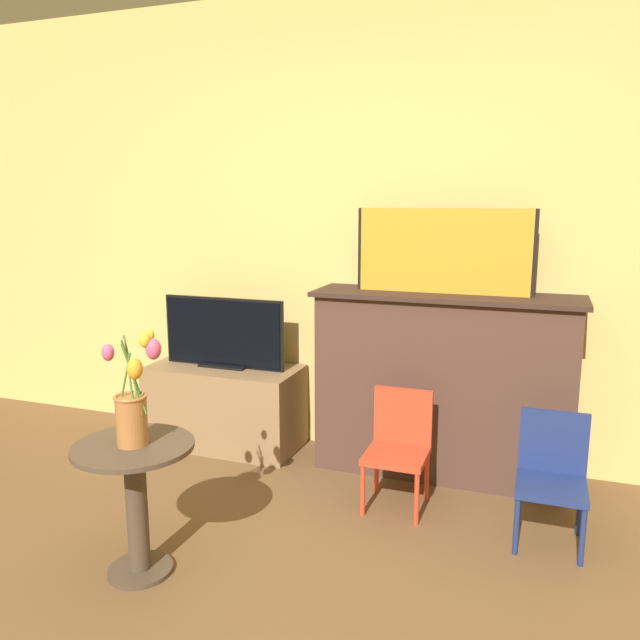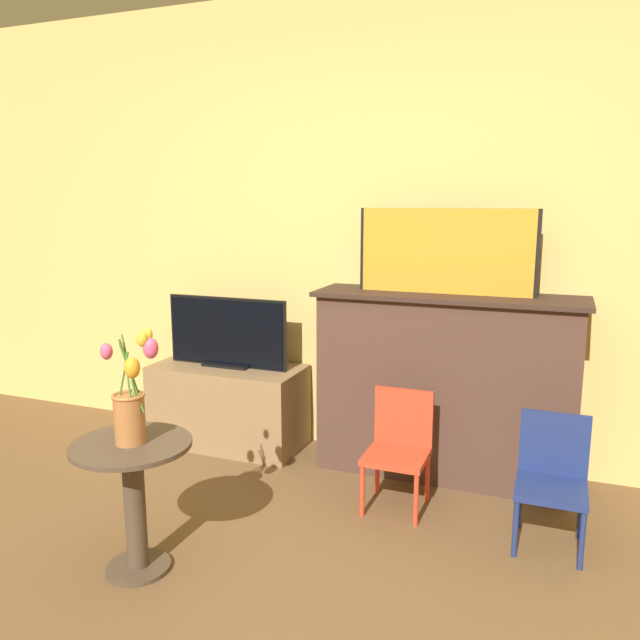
# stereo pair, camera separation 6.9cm
# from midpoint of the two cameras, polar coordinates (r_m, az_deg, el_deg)

# --- Properties ---
(wall_back) EXTENTS (8.00, 0.06, 2.70)m
(wall_back) POSITION_cam_midpoint_polar(r_m,az_deg,el_deg) (3.71, 4.35, 8.23)
(wall_back) COLOR #E0BC66
(wall_back) RESTS_ON ground
(fireplace_mantel) EXTENTS (1.44, 0.42, 1.03)m
(fireplace_mantel) POSITION_cam_midpoint_polar(r_m,az_deg,el_deg) (3.53, 10.63, -5.64)
(fireplace_mantel) COLOR #4C3328
(fireplace_mantel) RESTS_ON ground
(painting) EXTENTS (0.95, 0.03, 0.45)m
(painting) POSITION_cam_midpoint_polar(r_m,az_deg,el_deg) (3.41, 10.65, 6.21)
(painting) COLOR black
(painting) RESTS_ON fireplace_mantel
(tv_stand) EXTENTS (0.94, 0.45, 0.51)m
(tv_stand) POSITION_cam_midpoint_polar(r_m,az_deg,el_deg) (3.99, -9.15, -7.76)
(tv_stand) COLOR olive
(tv_stand) RESTS_ON ground
(tv_monitor) EXTENTS (0.79, 0.12, 0.43)m
(tv_monitor) POSITION_cam_midpoint_polar(r_m,az_deg,el_deg) (3.87, -9.32, -1.25)
(tv_monitor) COLOR black
(tv_monitor) RESTS_ON tv_stand
(chair_red) EXTENTS (0.30, 0.30, 0.58)m
(chair_red) POSITION_cam_midpoint_polar(r_m,az_deg,el_deg) (3.21, 6.60, -11.10)
(chair_red) COLOR red
(chair_red) RESTS_ON ground
(chair_blue) EXTENTS (0.30, 0.30, 0.58)m
(chair_blue) POSITION_cam_midpoint_polar(r_m,az_deg,el_deg) (3.04, 19.82, -12.95)
(chair_blue) COLOR navy
(chair_blue) RESTS_ON ground
(side_table) EXTENTS (0.48, 0.48, 0.56)m
(side_table) POSITION_cam_midpoint_polar(r_m,az_deg,el_deg) (2.73, -17.20, -14.67)
(side_table) COLOR #4C3D2D
(side_table) RESTS_ON ground
(vase_tulips) EXTENTS (0.26, 0.21, 0.47)m
(vase_tulips) POSITION_cam_midpoint_polar(r_m,az_deg,el_deg) (2.59, -17.46, -7.39)
(vase_tulips) COLOR #AD6B38
(vase_tulips) RESTS_ON side_table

